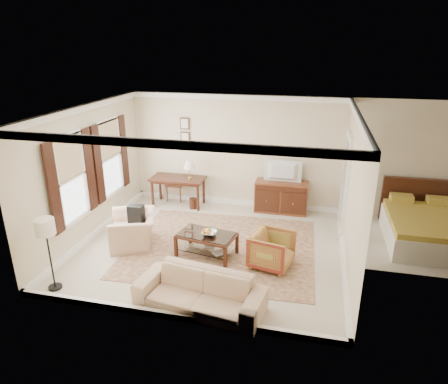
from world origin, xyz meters
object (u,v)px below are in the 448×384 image
at_px(writing_desk, 178,182).
at_px(sideboard, 281,197).
at_px(striped_armchair, 272,248).
at_px(club_armchair, 133,225).
at_px(tv, 283,165).
at_px(coffee_table, 207,239).
at_px(sofa, 200,287).

xyz_separation_m(writing_desk, sideboard, (2.70, 0.17, -0.25)).
distance_m(striped_armchair, club_armchair, 3.00).
height_order(tv, striped_armchair, tv).
height_order(writing_desk, sideboard, sideboard).
bearing_deg(tv, coffee_table, 64.17).
height_order(sideboard, tv, tv).
bearing_deg(coffee_table, club_armchair, 176.54).
bearing_deg(writing_desk, club_armchair, -94.86).
bearing_deg(striped_armchair, coffee_table, 97.15).
distance_m(sideboard, striped_armchair, 2.73).
relative_size(tv, club_armchair, 0.84).
bearing_deg(club_armchair, writing_desk, 153.49).
distance_m(striped_armchair, sofa, 1.86).
height_order(coffee_table, club_armchair, club_armchair).
bearing_deg(striped_armchair, club_armchair, 98.27).
relative_size(coffee_table, sofa, 0.60).
bearing_deg(sideboard, writing_desk, -176.44).
bearing_deg(coffee_table, tv, 64.17).
bearing_deg(striped_armchair, sideboard, 14.50).
height_order(sideboard, sofa, sofa).
bearing_deg(club_armchair, sofa, 26.41).
bearing_deg(sofa, club_armchair, 146.68).
relative_size(writing_desk, sofa, 0.67).
height_order(sideboard, striped_armchair, sideboard).
xyz_separation_m(writing_desk, sofa, (1.82, -4.14, -0.25)).
distance_m(tv, striped_armchair, 2.85).
bearing_deg(sideboard, club_armchair, -139.25).
bearing_deg(tv, writing_desk, 3.14).
relative_size(striped_armchair, sofa, 0.37).
bearing_deg(sofa, tv, 86.91).
distance_m(tv, coffee_table, 3.00).
bearing_deg(sofa, writing_desk, 122.29).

